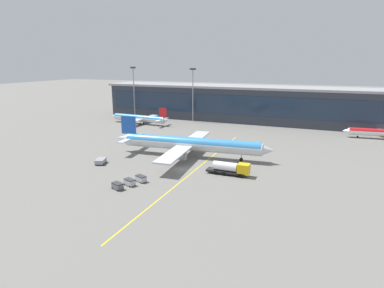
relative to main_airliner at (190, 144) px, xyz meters
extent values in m
plane|color=slate|center=(2.57, -11.39, -3.95)|extent=(700.00, 700.00, 0.00)
cube|color=yellow|center=(5.90, -9.39, -3.95)|extent=(0.33, 80.00, 0.01)
cube|color=#2D333D|center=(11.35, 65.79, 3.73)|extent=(157.54, 19.55, 15.37)
cube|color=#1E2D42|center=(11.35, 55.96, 4.50)|extent=(152.81, 0.16, 8.61)
cube|color=#99999E|center=(11.35, 65.79, 11.92)|extent=(160.69, 19.94, 1.00)
cylinder|color=silver|center=(0.30, 0.03, -0.14)|extent=(41.43, 7.28, 3.68)
cylinder|color=#388CD1|center=(0.30, 0.03, 0.20)|extent=(40.60, 7.06, 3.53)
cone|color=silver|center=(22.14, 1.95, -0.14)|extent=(3.97, 3.80, 3.49)
cone|color=silver|center=(-21.72, -1.91, 0.23)|extent=(4.67, 3.50, 3.12)
cube|color=#1E51B2|center=(-19.76, -1.74, 4.46)|extent=(4.79, 0.78, 5.51)
cube|color=silver|center=(-19.58, 1.97, 0.42)|extent=(2.51, 6.03, 0.24)
cube|color=silver|center=(-18.94, -5.36, 0.42)|extent=(2.51, 6.03, 0.24)
cube|color=silver|center=(-2.12, 10.36, -0.41)|extent=(6.30, 17.69, 0.40)
cube|color=silver|center=(-0.27, -10.57, -0.41)|extent=(6.30, 17.69, 0.40)
cylinder|color=#939399|center=(-0.85, 7.34, -1.72)|extent=(3.00, 2.26, 2.02)
cylinder|color=#939399|center=(0.45, -7.37, -1.72)|extent=(3.00, 2.26, 2.02)
cylinder|color=black|center=(15.10, 1.33, -3.45)|extent=(1.03, 0.49, 1.00)
cylinder|color=slate|center=(15.10, 1.33, -2.46)|extent=(0.20, 0.20, 1.98)
cylinder|color=black|center=(-2.31, 1.46, -3.45)|extent=(1.03, 0.49, 1.00)
cylinder|color=slate|center=(-2.31, 1.46, -2.46)|extent=(0.20, 0.20, 1.98)
cylinder|color=black|center=(-2.02, -1.84, -3.45)|extent=(1.03, 0.49, 1.00)
cylinder|color=slate|center=(-2.02, -1.84, -2.46)|extent=(0.20, 0.20, 1.98)
cube|color=#232326|center=(14.29, -10.83, -3.20)|extent=(10.01, 2.55, 0.50)
cube|color=yellow|center=(18.69, -10.85, -1.95)|extent=(2.81, 2.51, 2.50)
cube|color=black|center=(19.95, -10.86, -1.45)|extent=(0.17, 2.30, 1.12)
cylinder|color=silver|center=(14.01, -10.83, -1.85)|extent=(6.01, 2.23, 2.20)
cylinder|color=black|center=(18.14, -9.66, -3.45)|extent=(1.00, 0.36, 1.00)
cylinder|color=black|center=(18.13, -12.04, -3.45)|extent=(1.00, 0.36, 1.00)
cylinder|color=black|center=(14.00, -9.64, -3.45)|extent=(1.00, 0.36, 1.00)
cylinder|color=black|center=(13.99, -12.02, -3.45)|extent=(1.00, 0.36, 1.00)
cylinder|color=black|center=(11.90, -9.63, -3.45)|extent=(1.00, 0.36, 1.00)
cylinder|color=black|center=(11.89, -12.00, -3.45)|extent=(1.00, 0.36, 1.00)
cube|color=gray|center=(-20.17, -15.61, -3.10)|extent=(3.54, 4.38, 1.10)
cube|color=black|center=(-19.82, -16.50, -2.91)|extent=(2.41, 2.00, 0.33)
cylinder|color=black|center=(-18.71, -16.47, -3.65)|extent=(0.45, 0.65, 0.60)
cylinder|color=black|center=(-20.64, -17.23, -3.65)|extent=(0.45, 0.65, 0.60)
cylinder|color=black|center=(-19.69, -13.99, -3.65)|extent=(0.45, 0.65, 0.60)
cylinder|color=black|center=(-21.62, -14.76, -3.65)|extent=(0.45, 0.65, 0.60)
cube|color=#595B60|center=(-5.10, -29.28, -3.22)|extent=(2.97, 2.35, 1.10)
cube|color=#333338|center=(-5.10, -29.28, -2.52)|extent=(3.03, 2.40, 0.10)
cylinder|color=black|center=(-6.34, -29.59, -3.77)|extent=(0.38, 0.24, 0.36)
cylinder|color=black|center=(-5.79, -28.20, -3.77)|extent=(0.38, 0.24, 0.36)
cylinder|color=black|center=(-4.41, -30.36, -3.77)|extent=(0.38, 0.24, 0.36)
cylinder|color=black|center=(-3.85, -28.97, -3.77)|extent=(0.38, 0.24, 0.36)
cube|color=#B2B7BC|center=(-3.92, -26.31, -3.22)|extent=(2.97, 2.35, 1.10)
cube|color=#333338|center=(-3.92, -26.31, -2.52)|extent=(3.03, 2.40, 0.10)
cylinder|color=black|center=(-5.16, -26.62, -3.77)|extent=(0.38, 0.24, 0.36)
cylinder|color=black|center=(-4.61, -25.23, -3.77)|extent=(0.38, 0.24, 0.36)
cylinder|color=black|center=(-3.23, -27.39, -3.77)|extent=(0.38, 0.24, 0.36)
cylinder|color=black|center=(-2.67, -25.99, -3.77)|extent=(0.38, 0.24, 0.36)
cube|color=#B2B7BC|center=(-2.74, -23.33, -3.22)|extent=(2.97, 2.35, 1.10)
cube|color=#333338|center=(-2.74, -23.33, -2.52)|extent=(3.03, 2.40, 0.10)
cylinder|color=black|center=(-3.98, -23.65, -3.77)|extent=(0.38, 0.24, 0.36)
cylinder|color=black|center=(-3.42, -22.25, -3.77)|extent=(0.38, 0.24, 0.36)
cylinder|color=black|center=(-2.05, -24.41, -3.77)|extent=(0.38, 0.24, 0.36)
cylinder|color=black|center=(-1.49, -23.02, -3.77)|extent=(0.38, 0.24, 0.36)
cone|color=white|center=(43.66, 46.15, -1.64)|extent=(2.72, 2.60, 2.37)
cube|color=white|center=(56.92, 53.79, -1.83)|extent=(4.02, 10.41, 0.25)
cylinder|color=#939399|center=(56.46, 51.91, -2.71)|extent=(2.05, 1.55, 1.37)
cylinder|color=black|center=(47.90, 46.56, -3.63)|extent=(0.66, 0.31, 0.64)
cylinder|color=slate|center=(47.90, 46.56, -3.10)|extent=(0.13, 0.13, 1.06)
cylinder|color=silver|center=(-41.60, 39.61, -1.46)|extent=(26.37, 4.32, 2.74)
cylinder|color=#388CD1|center=(-41.60, 39.61, -1.21)|extent=(25.84, 4.18, 2.63)
cone|color=silver|center=(-55.66, 40.46, -1.46)|extent=(2.89, 2.77, 2.60)
cone|color=silver|center=(-27.41, 38.75, -1.18)|extent=(3.42, 2.52, 2.33)
cube|color=red|center=(-29.00, 38.85, 1.97)|extent=(3.57, 0.47, 4.11)
cube|color=silver|center=(-29.66, 36.14, -1.04)|extent=(1.66, 4.46, 0.17)
cube|color=silver|center=(-29.33, 41.61, -1.04)|extent=(1.66, 4.46, 0.17)
cube|color=silver|center=(-40.97, 32.68, -1.66)|extent=(4.01, 11.21, 0.28)
cube|color=silver|center=(-40.14, 46.42, -1.66)|extent=(4.01, 11.21, 0.28)
cylinder|color=#939399|center=(-41.55, 34.70, -2.62)|extent=(2.20, 1.63, 1.51)
cylinder|color=#939399|center=(-40.96, 44.48, -2.62)|extent=(2.20, 1.63, 1.51)
cylinder|color=black|center=(-51.03, 40.18, -3.60)|extent=(0.71, 0.32, 0.70)
cylinder|color=slate|center=(-51.03, 40.18, -3.04)|extent=(0.14, 0.14, 1.13)
cylinder|color=black|center=(-40.10, 38.29, -3.60)|extent=(0.71, 0.32, 0.70)
cylinder|color=slate|center=(-40.10, 38.29, -3.04)|extent=(0.14, 0.14, 1.13)
cylinder|color=black|center=(-39.96, 40.75, -3.60)|extent=(0.71, 0.32, 0.70)
cylinder|color=slate|center=(-39.96, 40.75, -3.04)|extent=(0.14, 0.14, 1.13)
cylinder|color=gray|center=(-21.06, 53.79, 7.90)|extent=(0.44, 0.44, 23.71)
cube|color=#333338|center=(-21.06, 53.79, 20.16)|extent=(2.80, 0.50, 0.80)
cylinder|color=gray|center=(-52.56, 53.79, 8.13)|extent=(0.44, 0.44, 24.16)
cube|color=#333338|center=(-52.56, 53.79, 20.61)|extent=(2.80, 0.50, 0.80)
camera|label=1|loc=(35.45, -84.77, 23.33)|focal=30.29mm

